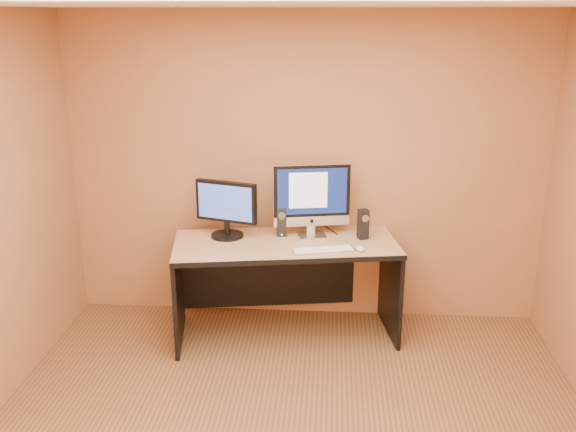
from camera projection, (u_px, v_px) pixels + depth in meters
The scene contains 11 objects.
walls at pixel (288, 256), 3.48m from camera, with size 4.00×4.00×2.60m, color #AA6A44, non-canonical shape.
ceiling at pixel (288, 4), 3.08m from camera, with size 4.00×4.00×0.00m, color white.
desk at pixel (286, 289), 5.22m from camera, with size 1.77×0.77×0.82m, color tan, non-canonical shape.
imac at pixel (312, 200), 5.15m from camera, with size 0.63×0.23×0.61m, color silver, non-canonical shape.
second_monitor at pixel (227, 209), 5.16m from camera, with size 0.53×0.27×0.46m, color black, non-canonical shape.
speaker_left at pixel (281, 221), 5.22m from camera, with size 0.08×0.08×0.24m, color black, non-canonical shape.
speaker_right at pixel (363, 224), 5.15m from camera, with size 0.08×0.08×0.24m, color black, non-canonical shape.
keyboard at pixel (323, 250), 4.90m from camera, with size 0.47×0.13×0.02m, color silver.
mouse at pixel (360, 248), 4.91m from camera, with size 0.06×0.11×0.04m, color silver.
cable_a at pixel (331, 230), 5.37m from camera, with size 0.01×0.01×0.24m, color black.
cable_b at pixel (311, 230), 5.38m from camera, with size 0.01×0.01×0.20m, color black.
Camera 1 is at (0.23, -3.24, 2.56)m, focal length 40.00 mm.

